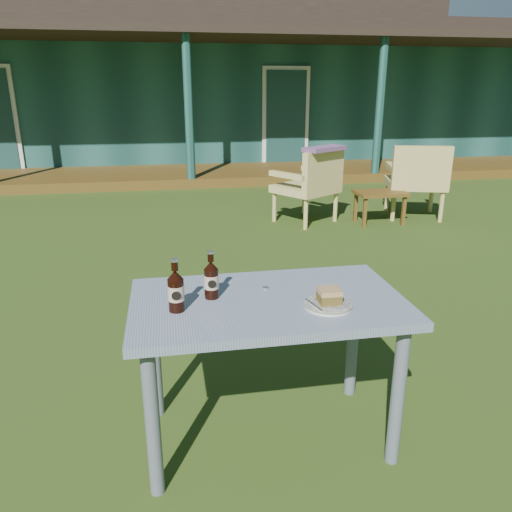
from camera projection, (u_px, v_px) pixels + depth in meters
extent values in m
plane|color=#334916|center=(227.00, 303.00, 3.92)|extent=(80.00, 80.00, 0.00)
cube|color=#1C4941|center=(179.00, 100.00, 12.36)|extent=(15.00, 6.00, 2.60)
cube|color=black|center=(176.00, 37.00, 11.89)|extent=(15.80, 6.80, 0.30)
cube|color=black|center=(175.00, 18.00, 11.76)|extent=(12.00, 3.50, 0.60)
cube|color=#573D15|center=(189.00, 175.00, 9.11)|extent=(15.00, 1.80, 0.16)
cube|color=black|center=(183.00, 34.00, 8.35)|extent=(15.40, 2.00, 0.12)
cylinder|color=#1C4941|center=(189.00, 112.00, 8.00)|extent=(0.14, 0.14, 2.45)
cylinder|color=#1C4941|center=(379.00, 111.00, 8.54)|extent=(0.14, 0.14, 2.45)
cube|color=white|center=(286.00, 119.00, 9.97)|extent=(0.95, 0.06, 2.00)
cube|color=#193D38|center=(286.00, 119.00, 9.95)|extent=(0.80, 0.04, 1.85)
cylinder|color=brown|center=(242.00, 5.00, 20.14)|extent=(0.28, 0.28, 9.50)
cube|color=slate|center=(268.00, 303.00, 2.20)|extent=(1.20, 0.70, 0.04)
cylinder|color=slate|center=(153.00, 423.00, 1.98)|extent=(0.06, 0.06, 0.68)
cylinder|color=slate|center=(398.00, 396.00, 2.15)|extent=(0.06, 0.06, 0.68)
cylinder|color=slate|center=(154.00, 355.00, 2.48)|extent=(0.06, 0.06, 0.68)
cylinder|color=slate|center=(353.00, 337.00, 2.66)|extent=(0.06, 0.06, 0.68)
cylinder|color=silver|center=(328.00, 305.00, 2.12)|extent=(0.20, 0.20, 0.01)
cylinder|color=olive|center=(328.00, 304.00, 2.12)|extent=(0.20, 0.20, 0.00)
cube|color=#52421A|center=(329.00, 298.00, 2.12)|extent=(0.09, 0.08, 0.04)
cube|color=#AF834E|center=(329.00, 291.00, 2.11)|extent=(0.09, 0.09, 0.02)
cube|color=silver|center=(314.00, 305.00, 2.09)|extent=(0.05, 0.14, 0.00)
cylinder|color=black|center=(211.00, 284.00, 2.19)|extent=(0.06, 0.06, 0.13)
cone|color=black|center=(211.00, 265.00, 2.16)|extent=(0.06, 0.06, 0.04)
cylinder|color=black|center=(211.00, 257.00, 2.15)|extent=(0.03, 0.03, 0.04)
cylinder|color=silver|center=(210.00, 252.00, 2.14)|extent=(0.03, 0.03, 0.01)
cylinder|color=#C7A88D|center=(211.00, 281.00, 2.19)|extent=(0.06, 0.06, 0.06)
cylinder|color=black|center=(212.00, 284.00, 2.16)|extent=(0.04, 0.00, 0.04)
cylinder|color=black|center=(176.00, 295.00, 2.06)|extent=(0.07, 0.07, 0.14)
cone|color=black|center=(175.00, 275.00, 2.03)|extent=(0.07, 0.07, 0.04)
cylinder|color=black|center=(175.00, 266.00, 2.02)|extent=(0.03, 0.03, 0.04)
cylinder|color=silver|center=(174.00, 260.00, 2.01)|extent=(0.03, 0.03, 0.01)
cylinder|color=#C7A88D|center=(176.00, 293.00, 2.06)|extent=(0.07, 0.07, 0.06)
cylinder|color=black|center=(176.00, 296.00, 2.02)|extent=(0.04, 0.00, 0.04)
cylinder|color=silver|center=(266.00, 288.00, 2.31)|extent=(0.03, 0.03, 0.01)
cube|color=tan|center=(305.00, 189.00, 6.17)|extent=(0.90, 0.89, 0.09)
cube|color=tan|center=(323.00, 170.00, 5.90)|extent=(0.60, 0.43, 0.44)
cube|color=tan|center=(320.00, 170.00, 6.32)|extent=(0.38, 0.53, 0.06)
cube|color=tan|center=(288.00, 176.00, 5.93)|extent=(0.38, 0.53, 0.06)
cylinder|color=tan|center=(304.00, 200.00, 6.61)|extent=(0.05, 0.05, 0.37)
cylinder|color=tan|center=(274.00, 207.00, 6.24)|extent=(0.05, 0.05, 0.37)
cylinder|color=tan|center=(335.00, 207.00, 6.25)|extent=(0.05, 0.05, 0.37)
cylinder|color=tan|center=(306.00, 214.00, 5.88)|extent=(0.05, 0.05, 0.37)
cube|color=tan|center=(415.00, 183.00, 6.41)|extent=(0.85, 0.82, 0.10)
cube|color=tan|center=(422.00, 165.00, 6.06)|extent=(0.69, 0.27, 0.46)
cube|color=tan|center=(441.00, 168.00, 6.34)|extent=(0.24, 0.60, 0.07)
cube|color=tan|center=(392.00, 167.00, 6.40)|extent=(0.24, 0.60, 0.07)
cylinder|color=tan|center=(431.00, 198.00, 6.72)|extent=(0.05, 0.05, 0.39)
cylinder|color=tan|center=(387.00, 197.00, 6.77)|extent=(0.05, 0.05, 0.39)
cylinder|color=tan|center=(441.00, 207.00, 6.21)|extent=(0.05, 0.05, 0.39)
cylinder|color=tan|center=(393.00, 206.00, 6.26)|extent=(0.05, 0.05, 0.39)
cube|color=#704976|center=(324.00, 149.00, 5.82)|extent=(0.59, 0.49, 0.05)
cube|color=#573D15|center=(381.00, 193.00, 6.09)|extent=(0.60, 0.40, 0.04)
cube|color=#573D15|center=(365.00, 213.00, 5.97)|extent=(0.04, 0.04, 0.36)
cube|color=#573D15|center=(404.00, 211.00, 6.06)|extent=(0.04, 0.04, 0.36)
cube|color=#573D15|center=(356.00, 207.00, 6.25)|extent=(0.04, 0.04, 0.36)
cube|color=#573D15|center=(393.00, 206.00, 6.34)|extent=(0.04, 0.04, 0.36)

